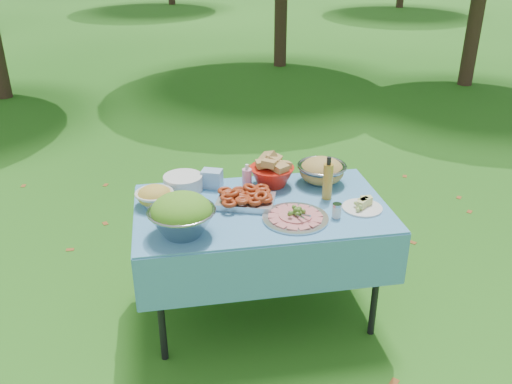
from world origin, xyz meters
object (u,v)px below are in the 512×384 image
at_px(salad_bowl, 182,215).
at_px(charcuterie_platter, 296,212).
at_px(bread_bowl, 272,171).
at_px(oil_bottle, 328,178).
at_px(pasta_bowl_steel, 322,170).
at_px(picnic_table, 261,261).
at_px(plate_stack, 183,183).

distance_m(salad_bowl, charcuterie_platter, 0.63).
bearing_deg(bread_bowl, oil_bottle, -39.96).
bearing_deg(oil_bottle, charcuterie_platter, -138.06).
bearing_deg(pasta_bowl_steel, bread_bowl, 177.45).
height_order(picnic_table, pasta_bowl_steel, pasta_bowl_steel).
bearing_deg(salad_bowl, charcuterie_platter, 5.15).
relative_size(picnic_table, bread_bowl, 5.23).
relative_size(pasta_bowl_steel, charcuterie_platter, 0.83).
xyz_separation_m(pasta_bowl_steel, oil_bottle, (-0.03, -0.23, 0.05)).
bearing_deg(plate_stack, salad_bowl, -93.42).
relative_size(pasta_bowl_steel, oil_bottle, 1.16).
xyz_separation_m(salad_bowl, bread_bowl, (0.59, 0.52, -0.02)).
relative_size(salad_bowl, charcuterie_platter, 0.95).
bearing_deg(charcuterie_platter, pasta_bowl_steel, 58.21).
height_order(plate_stack, bread_bowl, bread_bowl).
xyz_separation_m(picnic_table, bread_bowl, (0.12, 0.28, 0.47)).
relative_size(plate_stack, pasta_bowl_steel, 0.78).
height_order(bread_bowl, charcuterie_platter, bread_bowl).
height_order(plate_stack, pasta_bowl_steel, pasta_bowl_steel).
bearing_deg(pasta_bowl_steel, picnic_table, -148.58).
xyz_separation_m(bread_bowl, oil_bottle, (0.29, -0.24, 0.04)).
distance_m(pasta_bowl_steel, oil_bottle, 0.23).
relative_size(plate_stack, charcuterie_platter, 0.65).
height_order(salad_bowl, pasta_bowl_steel, salad_bowl).
bearing_deg(oil_bottle, bread_bowl, 140.04).
xyz_separation_m(picnic_table, charcuterie_platter, (0.16, -0.18, 0.42)).
height_order(bread_bowl, oil_bottle, oil_bottle).
height_order(salad_bowl, oil_bottle, oil_bottle).
height_order(pasta_bowl_steel, charcuterie_platter, pasta_bowl_steel).
distance_m(bread_bowl, pasta_bowl_steel, 0.32).
bearing_deg(salad_bowl, pasta_bowl_steel, 29.21).
distance_m(bread_bowl, oil_bottle, 0.38).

